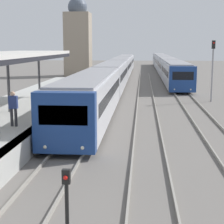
{
  "coord_description": "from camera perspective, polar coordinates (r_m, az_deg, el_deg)",
  "views": [
    {
      "loc": [
        3.29,
        -4.83,
        4.81
      ],
      "look_at": [
        1.81,
        13.26,
        1.59
      ],
      "focal_mm": 60.0,
      "sensor_mm": 36.0,
      "label": 1
    }
  ],
  "objects": [
    {
      "name": "train_near",
      "position": [
        48.53,
        0.78,
        6.35
      ],
      "size": [
        2.7,
        66.4,
        3.01
      ],
      "color": "navy",
      "rests_on": "ground_plane"
    },
    {
      "name": "signal_mast_far",
      "position": [
        33.48,
        15.09,
        7.12
      ],
      "size": [
        0.28,
        0.29,
        5.26
      ],
      "color": "gray",
      "rests_on": "ground_plane"
    },
    {
      "name": "distant_domed_building",
      "position": [
        61.21,
        -5.2,
        11.0
      ],
      "size": [
        4.0,
        4.0,
        12.34
      ],
      "color": "gray",
      "rests_on": "ground_plane"
    },
    {
      "name": "train_far",
      "position": [
        68.16,
        8.06,
        7.29
      ],
      "size": [
        2.68,
        61.67,
        2.95
      ],
      "color": "navy",
      "rests_on": "ground_plane"
    },
    {
      "name": "platform_canopy",
      "position": [
        22.13,
        -15.57,
        8.39
      ],
      "size": [
        4.0,
        16.0,
        3.39
      ],
      "color": "beige",
      "rests_on": "station_platform"
    },
    {
      "name": "person_on_platform",
      "position": [
        18.17,
        -14.81,
        0.81
      ],
      "size": [
        0.4,
        0.22,
        1.66
      ],
      "color": "#2D2D33",
      "rests_on": "station_platform"
    },
    {
      "name": "signal_post_near",
      "position": [
        9.45,
        -6.93,
        -12.77
      ],
      "size": [
        0.2,
        0.21,
        1.87
      ],
      "color": "black",
      "rests_on": "ground_plane"
    }
  ]
}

